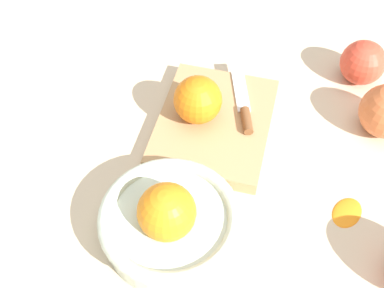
% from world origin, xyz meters
% --- Properties ---
extents(ground_plane, '(2.40, 2.40, 0.00)m').
position_xyz_m(ground_plane, '(0.00, 0.00, 0.00)').
color(ground_plane, beige).
extents(bowl, '(0.18, 0.18, 0.10)m').
position_xyz_m(bowl, '(-0.11, 0.10, 0.04)').
color(bowl, beige).
rests_on(bowl, ground_plane).
extents(cutting_board, '(0.23, 0.20, 0.02)m').
position_xyz_m(cutting_board, '(0.08, 0.06, 0.01)').
color(cutting_board, tan).
rests_on(cutting_board, ground_plane).
extents(orange_on_board, '(0.07, 0.07, 0.07)m').
position_xyz_m(orange_on_board, '(0.08, 0.09, 0.06)').
color(orange_on_board, orange).
rests_on(orange_on_board, cutting_board).
extents(knife, '(0.16, 0.04, 0.01)m').
position_xyz_m(knife, '(0.10, 0.02, 0.03)').
color(knife, silver).
rests_on(knife, cutting_board).
extents(apple_front_right, '(0.07, 0.07, 0.07)m').
position_xyz_m(apple_front_right, '(0.21, -0.17, 0.04)').
color(apple_front_right, '#D6422D').
rests_on(apple_front_right, ground_plane).
extents(citrus_peel, '(0.06, 0.06, 0.01)m').
position_xyz_m(citrus_peel, '(-0.06, -0.13, 0.00)').
color(citrus_peel, orange).
rests_on(citrus_peel, ground_plane).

